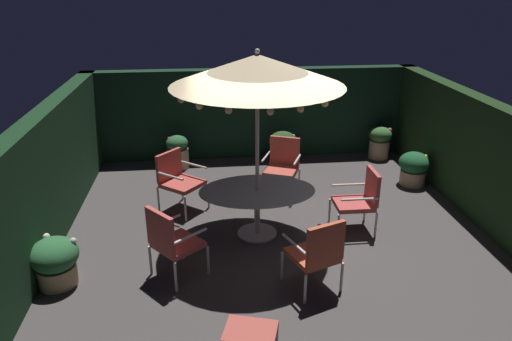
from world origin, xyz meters
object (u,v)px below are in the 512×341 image
patio_chair_north (361,197)px  patio_chair_northeast (283,163)px  patio_chair_east (178,177)px  potted_plant_back_center (283,147)px  patio_dining_table (257,198)px  potted_plant_back_right (178,152)px  potted_plant_left_far (55,260)px  patio_umbrella (257,71)px  ottoman_footrest (250,334)px  potted_plant_back_left (380,141)px  potted_plant_left_near (414,167)px  patio_chair_southeast (171,239)px  patio_chair_south (317,251)px

patio_chair_north → patio_chair_northeast: (-0.98, 1.48, 0.04)m
patio_chair_east → potted_plant_back_center: 2.80m
patio_dining_table → potted_plant_back_right: 3.22m
potted_plant_left_far → patio_umbrella: bearing=20.3°
patio_dining_table → potted_plant_back_center: 3.02m
ottoman_footrest → potted_plant_left_far: 2.84m
patio_chair_north → potted_plant_back_left: patio_chair_north is taller
potted_plant_back_left → potted_plant_left_near: bearing=-84.3°
patio_chair_north → patio_chair_northeast: size_ratio=0.96×
potted_plant_left_near → patio_chair_southeast: bearing=-149.3°
patio_chair_south → potted_plant_left_far: (-3.29, 0.49, -0.22)m
patio_chair_northeast → potted_plant_back_right: patio_chair_northeast is taller
potted_plant_left_near → patio_dining_table: bearing=-153.5°
patio_umbrella → patio_chair_north: size_ratio=2.86×
patio_dining_table → ottoman_footrest: bearing=-97.8°
potted_plant_left_far → potted_plant_left_near: 6.41m
potted_plant_left_far → potted_plant_back_right: potted_plant_back_right is taller
potted_plant_back_right → potted_plant_back_left: bearing=1.7°
potted_plant_left_near → patio_chair_northeast: bearing=-177.6°
potted_plant_back_right → patio_umbrella: bearing=-65.6°
ottoman_footrest → potted_plant_left_near: size_ratio=0.97×
potted_plant_back_left → potted_plant_left_far: (-5.72, -4.05, -0.03)m
patio_chair_northeast → patio_chair_east: (-1.85, -0.45, -0.01)m
patio_chair_east → patio_umbrella: bearing=-39.8°
patio_chair_south → ottoman_footrest: 1.47m
patio_umbrella → potted_plant_left_far: bearing=-159.7°
ottoman_footrest → patio_chair_south: bearing=49.8°
patio_chair_northeast → patio_chair_southeast: bearing=-126.5°
patio_chair_southeast → patio_chair_south: (1.81, -0.47, -0.01)m
patio_chair_south → potted_plant_back_right: (-1.91, 4.42, -0.21)m
ottoman_footrest → potted_plant_back_center: size_ratio=0.86×
patio_chair_southeast → patio_chair_south: 1.87m
patio_chair_southeast → potted_plant_back_left: size_ratio=1.46×
patio_umbrella → patio_chair_northeast: patio_umbrella is taller
patio_dining_table → patio_chair_northeast: bearing=67.0°
patio_chair_northeast → patio_chair_east: 1.91m
patio_chair_east → potted_plant_left_far: 2.52m
patio_chair_northeast → potted_plant_back_center: patio_chair_northeast is taller
patio_chair_north → patio_chair_northeast: bearing=123.4°
patio_chair_southeast → potted_plant_left_near: patio_chair_southeast is taller
patio_dining_table → patio_chair_north: 1.60m
potted_plant_left_near → patio_umbrella: bearing=-153.5°
patio_umbrella → potted_plant_back_right: size_ratio=4.06×
patio_chair_north → patio_chair_northeast: patio_chair_northeast is taller
ottoman_footrest → potted_plant_back_left: potted_plant_back_left is taller
potted_plant_left_far → patio_chair_north: bearing=12.9°
patio_dining_table → patio_umbrella: 1.91m
patio_chair_northeast → potted_plant_left_far: patio_chair_northeast is taller
patio_chair_north → potted_plant_back_center: (-0.74, 2.90, -0.16)m
patio_chair_northeast → patio_chair_southeast: (-1.85, -2.50, -0.01)m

